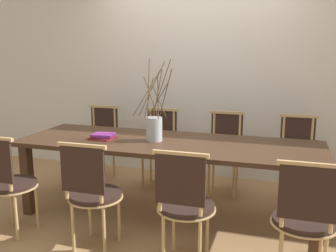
{
  "coord_description": "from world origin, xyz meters",
  "views": [
    {
      "loc": [
        1.02,
        -3.28,
        1.59
      ],
      "look_at": [
        0.0,
        0.0,
        0.89
      ],
      "focal_mm": 40.0,
      "sensor_mm": 36.0,
      "label": 1
    }
  ],
  "objects_px": {
    "chair_far_center": "(224,149)",
    "vase_centerpiece": "(154,127)",
    "chair_near_center": "(185,202)",
    "book_stack": "(103,136)",
    "dining_table": "(168,150)"
  },
  "relations": [
    {
      "from": "chair_near_center",
      "to": "book_stack",
      "type": "relative_size",
      "value": 3.83
    },
    {
      "from": "chair_near_center",
      "to": "chair_far_center",
      "type": "bearing_deg",
      "value": 88.23
    },
    {
      "from": "vase_centerpiece",
      "to": "book_stack",
      "type": "relative_size",
      "value": 3.24
    },
    {
      "from": "chair_near_center",
      "to": "vase_centerpiece",
      "type": "bearing_deg",
      "value": 123.1
    },
    {
      "from": "chair_far_center",
      "to": "book_stack",
      "type": "xyz_separation_m",
      "value": [
        -1.06,
        -0.86,
        0.27
      ]
    },
    {
      "from": "dining_table",
      "to": "chair_near_center",
      "type": "xyz_separation_m",
      "value": [
        0.37,
        -0.79,
        -0.16
      ]
    },
    {
      "from": "dining_table",
      "to": "chair_near_center",
      "type": "distance_m",
      "value": 0.88
    },
    {
      "from": "chair_far_center",
      "to": "book_stack",
      "type": "distance_m",
      "value": 1.39
    },
    {
      "from": "dining_table",
      "to": "chair_near_center",
      "type": "bearing_deg",
      "value": -64.63
    },
    {
      "from": "chair_near_center",
      "to": "book_stack",
      "type": "bearing_deg",
      "value": 145.05
    },
    {
      "from": "dining_table",
      "to": "chair_near_center",
      "type": "height_order",
      "value": "chair_near_center"
    },
    {
      "from": "chair_far_center",
      "to": "vase_centerpiece",
      "type": "distance_m",
      "value": 1.04
    },
    {
      "from": "dining_table",
      "to": "book_stack",
      "type": "distance_m",
      "value": 0.66
    },
    {
      "from": "chair_near_center",
      "to": "chair_far_center",
      "type": "height_order",
      "value": "same"
    },
    {
      "from": "chair_far_center",
      "to": "vase_centerpiece",
      "type": "relative_size",
      "value": 1.18
    }
  ]
}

